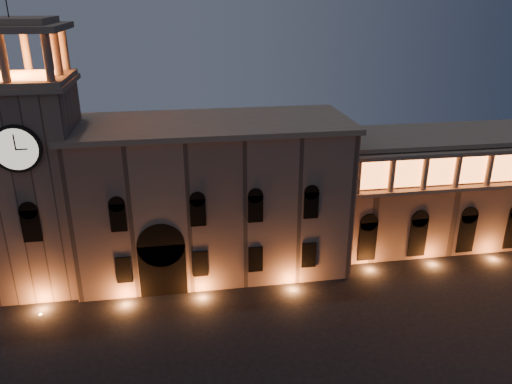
{
  "coord_description": "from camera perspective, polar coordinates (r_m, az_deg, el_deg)",
  "views": [
    {
      "loc": [
        -5.64,
        -31.28,
        30.33
      ],
      "look_at": [
        2.06,
        16.0,
        11.38
      ],
      "focal_mm": 35.0,
      "sensor_mm": 36.0,
      "label": 1
    }
  ],
  "objects": [
    {
      "name": "clock_tower",
      "position": [
        57.18,
        -23.8,
        1.52
      ],
      "size": [
        9.8,
        9.8,
        32.4
      ],
      "color": "#836755",
      "rests_on": "ground"
    },
    {
      "name": "colonnade_wing",
      "position": [
        70.65,
        23.59,
        0.72
      ],
      "size": [
        40.6,
        11.5,
        14.5
      ],
      "color": "#7E6250",
      "rests_on": "ground"
    },
    {
      "name": "government_building",
      "position": [
        57.52,
        -5.02,
        -0.51
      ],
      "size": [
        30.8,
        12.8,
        17.6
      ],
      "color": "#836755",
      "rests_on": "ground"
    }
  ]
}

